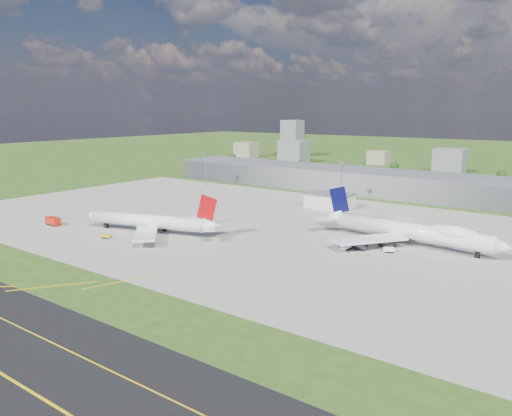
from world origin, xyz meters
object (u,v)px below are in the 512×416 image
Objects in this scene: van_white_far at (389,250)px; tug_yellow at (106,236)px; fire_truck at (53,221)px; van_white_near at (347,247)px; airliner_blue_quad at (411,231)px; airliner_red_twin at (153,222)px.

tug_yellow is at bearing 171.42° from van_white_far.
fire_truck reaches higher than van_white_near.
airliner_blue_quad is 29.68m from van_white_near.
van_white_near is 16.85m from van_white_far.
van_white_near is (95.31, 47.18, 0.35)m from tug_yellow.
tug_yellow is at bearing 123.04° from van_white_near.
airliner_blue_quad is at bearing 46.69° from van_white_far.
airliner_red_twin reaches higher than tug_yellow.
tug_yellow is (-113.79, -69.91, -5.09)m from airliner_blue_quad.
airliner_red_twin is 15.79× the size of van_white_far.
fire_truck is 2.05× the size of van_white_far.
airliner_red_twin is 116.06m from airliner_blue_quad.
van_white_near is at bearing 2.63° from tug_yellow.
airliner_red_twin is at bearing 164.24° from van_white_far.
airliner_red_twin is 0.86× the size of airliner_blue_quad.
fire_truck is at bearing 155.51° from tug_yellow.
airliner_blue_quad is 15.28× the size of van_white_near.
van_white_near is (138.13, 46.60, -0.66)m from fire_truck.
fire_truck reaches higher than van_white_far.
van_white_far is (111.08, 53.10, 0.14)m from tug_yellow.
airliner_red_twin is at bearing -147.97° from airliner_blue_quad.
van_white_far is (101.74, 33.78, -4.21)m from airliner_red_twin.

